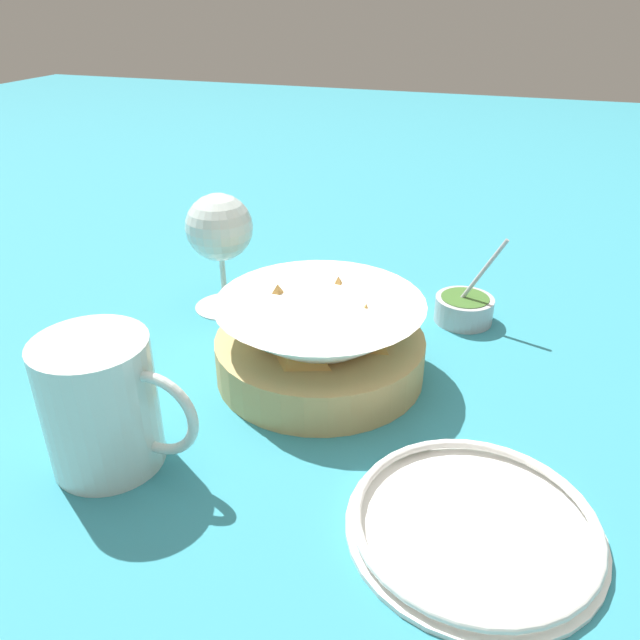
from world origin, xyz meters
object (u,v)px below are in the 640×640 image
food_basket (320,342)px  beer_mug (103,408)px  side_plate (474,524)px  wine_glass (220,231)px  sauce_cup (464,308)px

food_basket → beer_mug: (-0.13, -0.19, 0.02)m
food_basket → side_plate: food_basket is taller
wine_glass → side_plate: bearing=-38.7°
food_basket → side_plate: size_ratio=1.12×
side_plate → beer_mug: bearing=-176.4°
sauce_cup → side_plate: 0.35m
sauce_cup → side_plate: bearing=-81.2°
beer_mug → side_plate: (0.31, 0.02, -0.05)m
wine_glass → food_basket: bearing=-33.0°
sauce_cup → beer_mug: bearing=-125.5°
wine_glass → side_plate: 0.46m
food_basket → side_plate: (0.18, -0.17, -0.03)m
beer_mug → side_plate: 0.32m
food_basket → sauce_cup: bearing=52.7°
beer_mug → sauce_cup: bearing=54.5°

